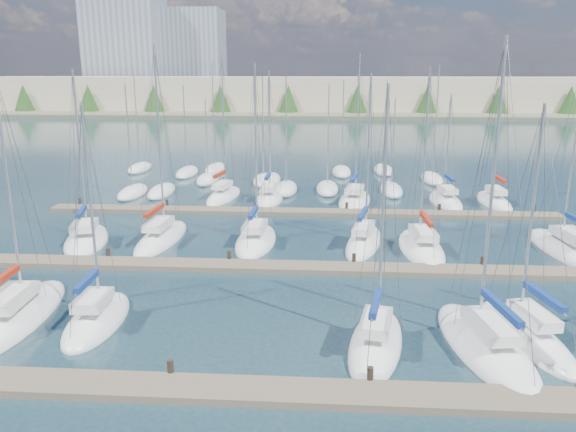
# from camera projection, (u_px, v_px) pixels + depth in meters

# --- Properties ---
(ground) EXTENTS (400.00, 400.00, 0.00)m
(ground) POSITION_uv_depth(u_px,v_px,m) (311.00, 159.00, 77.55)
(ground) COLOR #223A44
(ground) RESTS_ON ground
(dock_near) EXTENTS (44.00, 1.93, 1.10)m
(dock_near) POSITION_uv_depth(u_px,v_px,m) (267.00, 392.00, 21.57)
(dock_near) COLOR #6B5E4C
(dock_near) RESTS_ON ground
(dock_mid) EXTENTS (44.00, 1.93, 1.10)m
(dock_mid) POSITION_uv_depth(u_px,v_px,m) (290.00, 267.00, 35.07)
(dock_mid) COLOR #6B5E4C
(dock_mid) RESTS_ON ground
(dock_far) EXTENTS (44.00, 1.93, 1.10)m
(dock_far) POSITION_uv_depth(u_px,v_px,m) (301.00, 212.00, 48.58)
(dock_far) COLOR #6B5E4C
(dock_far) RESTS_ON ground
(sailboat_b) EXTENTS (3.53, 9.73, 13.04)m
(sailboat_b) POSITION_uv_depth(u_px,v_px,m) (17.00, 316.00, 28.11)
(sailboat_b) COLOR white
(sailboat_b) RESTS_ON ground
(sailboat_l) EXTENTS (3.04, 8.68, 13.01)m
(sailboat_l) POSITION_uv_depth(u_px,v_px,m) (421.00, 248.00, 38.86)
(sailboat_l) COLOR white
(sailboat_l) RESTS_ON ground
(sailboat_f) EXTENTS (3.65, 8.17, 11.50)m
(sailboat_f) POSITION_uv_depth(u_px,v_px,m) (526.00, 335.00, 26.09)
(sailboat_f) COLOR white
(sailboat_f) RESTS_ON ground
(sailboat_k) EXTENTS (3.91, 8.54, 12.66)m
(sailboat_k) POSITION_uv_depth(u_px,v_px,m) (364.00, 242.00, 40.03)
(sailboat_k) COLOR white
(sailboat_k) RESTS_ON ground
(sailboat_d) EXTENTS (3.64, 7.72, 12.34)m
(sailboat_d) POSITION_uv_depth(u_px,v_px,m) (376.00, 343.00, 25.35)
(sailboat_d) COLOR white
(sailboat_d) RESTS_ON ground
(sailboat_c) EXTENTS (2.76, 6.76, 11.44)m
(sailboat_c) POSITION_uv_depth(u_px,v_px,m) (97.00, 320.00, 27.70)
(sailboat_c) COLOR white
(sailboat_c) RESTS_ON ground
(sailboat_r) EXTENTS (2.55, 7.99, 13.08)m
(sailboat_r) POSITION_uv_depth(u_px,v_px,m) (494.00, 202.00, 52.21)
(sailboat_r) COLOR white
(sailboat_r) RESTS_ON ground
(sailboat_m) EXTENTS (3.98, 10.16, 13.58)m
(sailboat_m) POSITION_uv_depth(u_px,v_px,m) (567.00, 250.00, 38.35)
(sailboat_m) COLOR white
(sailboat_m) RESTS_ON ground
(sailboat_o) EXTENTS (2.66, 6.77, 12.78)m
(sailboat_o) POSITION_uv_depth(u_px,v_px,m) (269.00, 199.00, 53.31)
(sailboat_o) COLOR white
(sailboat_o) RESTS_ON ground
(sailboat_i) EXTENTS (3.03, 9.09, 14.55)m
(sailboat_i) POSITION_uv_depth(u_px,v_px,m) (161.00, 238.00, 41.04)
(sailboat_i) COLOR white
(sailboat_i) RESTS_ON ground
(sailboat_p) EXTENTS (4.09, 8.78, 14.25)m
(sailboat_p) POSITION_uv_depth(u_px,v_px,m) (355.00, 200.00, 52.74)
(sailboat_p) COLOR white
(sailboat_p) RESTS_ON ground
(sailboat_q) EXTENTS (2.93, 7.36, 10.75)m
(sailboat_q) POSITION_uv_depth(u_px,v_px,m) (445.00, 201.00, 52.44)
(sailboat_q) COLOR white
(sailboat_q) RESTS_ON ground
(sailboat_e) EXTENTS (4.22, 9.38, 14.24)m
(sailboat_e) POSITION_uv_depth(u_px,v_px,m) (485.00, 345.00, 25.13)
(sailboat_e) COLOR white
(sailboat_e) RESTS_ON ground
(sailboat_h) EXTENTS (4.67, 8.11, 12.92)m
(sailboat_h) POSITION_uv_depth(u_px,v_px,m) (87.00, 240.00, 40.60)
(sailboat_h) COLOR white
(sailboat_h) RESTS_ON ground
(sailboat_n) EXTENTS (3.42, 8.12, 14.23)m
(sailboat_n) POSITION_uv_depth(u_px,v_px,m) (224.00, 196.00, 54.54)
(sailboat_n) COLOR white
(sailboat_n) RESTS_ON ground
(sailboat_j) EXTENTS (2.96, 7.95, 13.30)m
(sailboat_j) POSITION_uv_depth(u_px,v_px,m) (256.00, 240.00, 40.44)
(sailboat_j) COLOR white
(sailboat_j) RESTS_ON ground
(distant_boats) EXTENTS (36.93, 20.75, 13.30)m
(distant_boats) POSITION_uv_depth(u_px,v_px,m) (267.00, 179.00, 62.09)
(distant_boats) COLOR #9EA0A5
(distant_boats) RESTS_ON ground
(shoreline) EXTENTS (400.00, 60.00, 38.00)m
(shoreline) POSITION_uv_depth(u_px,v_px,m) (274.00, 85.00, 163.13)
(shoreline) COLOR #666B51
(shoreline) RESTS_ON ground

